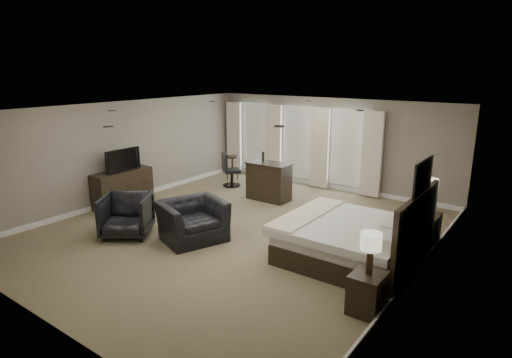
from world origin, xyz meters
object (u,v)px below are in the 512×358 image
Objects in this scene: tv at (121,168)px; desk_chair at (232,170)px; nightstand_near at (367,293)px; armchair_near at (192,214)px; dresser at (123,188)px; bar_stool_right at (265,184)px; nightstand_far at (424,230)px; bar_stool_left at (232,168)px; lamp_near at (370,254)px; lamp_far at (428,197)px; bar_counter at (269,181)px; bed at (353,222)px; armchair_far at (126,213)px.

tv is 0.99× the size of desk_chair.
tv reaches higher than nightstand_near.
nightstand_near is at bearing -76.13° from armchair_near.
dresser reaches higher than bar_stool_right.
nightstand_far is at bearing -10.86° from bar_stool_right.
nightstand_far is 6.52m from bar_stool_left.
bar_stool_right is at bearing 46.81° from dresser.
nightstand_far is (0.00, 2.90, 0.03)m from nightstand_near.
nightstand_far is 0.53× the size of armchair_near.
lamp_far reaches higher than lamp_near.
nightstand_near is 0.60× the size of tv.
lamp_near reaches higher than tv.
lamp_far is at bearing -9.72° from bar_counter.
nightstand_near is at bearing -8.60° from dresser.
bar_counter reaches higher than nightstand_near.
bed is 3.19m from armchair_near.
bar_stool_left is (-6.28, 1.76, 0.05)m from nightstand_far.
lamp_near is at bearing -36.58° from bar_stool_left.
nightstand_far is at bearing -9.72° from bar_counter.
nightstand_near is 0.96× the size of lamp_near.
lamp_far is at bearing 58.46° from bed.
lamp_near is 5.79m from bar_stool_right.
bar_stool_right is (-4.39, 0.84, 0.03)m from nightstand_far.
nightstand_near is at bearing -40.45° from bar_stool_right.
bar_stool_left is at bearing 164.34° from nightstand_far.
bar_counter is (-4.19, 3.62, -0.40)m from lamp_near.
lamp_far reaches higher than dresser.
bed reaches higher than nightstand_far.
armchair_near reaches higher than nightstand_far.
nightstand_far is at bearing 90.00° from lamp_near.
nightstand_far is at bearing -75.00° from tv.
lamp_near is 5.19m from armchair_far.
armchair_far is (-5.17, -3.09, -0.53)m from lamp_far.
bed is 6.28m from bar_stool_left.
desk_chair is (1.08, 3.03, -0.47)m from tv.
armchair_near is (3.00, -0.59, 0.09)m from dresser.
nightstand_near is 7.03m from tv.
lamp_far reaches higher than desk_chair.
nightstand_far is 0.93× the size of lamp_far.
armchair_near is (-3.92, -2.44, -0.47)m from lamp_far.
tv reaches higher than desk_chair.
bar_stool_right reaches higher than nightstand_far.
bar_counter is (2.73, 2.57, 0.05)m from dresser.
armchair_near is at bearing -161.89° from bed.
lamp_far is 6.55m from bar_stool_left.
bed reaches higher than armchair_far.
lamp_far is (0.89, 1.45, 0.29)m from bed.
tv is (-6.92, 1.05, 0.07)m from lamp_near.
armchair_far is 4.01m from bar_stool_right.
bar_stool_right is 0.72× the size of desk_chair.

